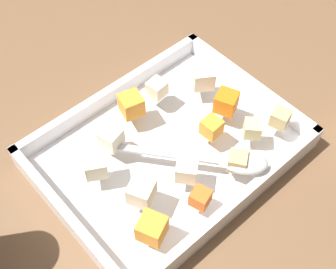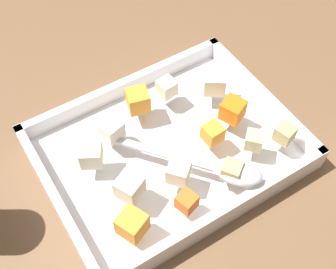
{
  "view_description": "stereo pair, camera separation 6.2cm",
  "coord_description": "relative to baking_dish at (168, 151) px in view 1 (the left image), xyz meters",
  "views": [
    {
      "loc": [
        0.23,
        0.28,
        0.56
      ],
      "look_at": [
        -0.02,
        0.0,
        0.05
      ],
      "focal_mm": 48.51,
      "sensor_mm": 36.0,
      "label": 1
    },
    {
      "loc": [
        0.18,
        0.31,
        0.56
      ],
      "look_at": [
        -0.02,
        0.0,
        0.05
      ],
      "focal_mm": 48.51,
      "sensor_mm": 36.0,
      "label": 2
    }
  ],
  "objects": [
    {
      "name": "carrot_chunk_back_center",
      "position": [
        0.11,
        0.09,
        0.05
      ],
      "size": [
        0.04,
        0.04,
        0.03
      ],
      "primitive_type": "cube",
      "rotation": [
        0.0,
        0.0,
        0.41
      ],
      "color": "orange",
      "rests_on": "baking_dish"
    },
    {
      "name": "potato_chunk_corner_nw",
      "position": [
        -0.04,
        -0.07,
        0.04
      ],
      "size": [
        0.03,
        0.03,
        0.02
      ],
      "primitive_type": "cube",
      "rotation": [
        0.0,
        0.0,
        0.11
      ],
      "color": "beige",
      "rests_on": "baking_dish"
    },
    {
      "name": "potato_chunk_heap_top",
      "position": [
        0.02,
        0.06,
        0.04
      ],
      "size": [
        0.04,
        0.04,
        0.03
      ],
      "primitive_type": "cube",
      "rotation": [
        0.0,
        0.0,
        0.7
      ],
      "color": "beige",
      "rests_on": "baking_dish"
    },
    {
      "name": "potato_chunk_heap_side",
      "position": [
        0.11,
        -0.02,
        0.05
      ],
      "size": [
        0.04,
        0.04,
        0.03
      ],
      "primitive_type": "cube",
      "rotation": [
        0.0,
        0.0,
        5.76
      ],
      "color": "beige",
      "rests_on": "baking_dish"
    },
    {
      "name": "carrot_chunk_near_right",
      "position": [
        -0.1,
        0.02,
        0.05
      ],
      "size": [
        0.04,
        0.04,
        0.03
      ],
      "primitive_type": "cube",
      "rotation": [
        0.0,
        0.0,
        5.12
      ],
      "color": "orange",
      "rests_on": "baking_dish"
    },
    {
      "name": "potato_chunk_mid_left",
      "position": [
        -0.09,
        0.07,
        0.04
      ],
      "size": [
        0.03,
        0.03,
        0.02
      ],
      "primitive_type": "cube",
      "rotation": [
        0.0,
        0.0,
        5.47
      ],
      "color": "#E0CC89",
      "rests_on": "baking_dish"
    },
    {
      "name": "carrot_chunk_center",
      "position": [
        0.01,
        -0.07,
        0.05
      ],
      "size": [
        0.04,
        0.04,
        0.03
      ],
      "primitive_type": "cube",
      "rotation": [
        0.0,
        0.0,
        6.04
      ],
      "color": "orange",
      "rests_on": "baking_dish"
    },
    {
      "name": "carrot_chunk_front_center",
      "position": [
        0.04,
        0.1,
        0.04
      ],
      "size": [
        0.03,
        0.03,
        0.02
      ],
      "primitive_type": "cube",
      "rotation": [
        0.0,
        0.0,
        3.44
      ],
      "color": "orange",
      "rests_on": "baking_dish"
    },
    {
      "name": "parsnip_chunk_far_right",
      "position": [
        0.06,
        -0.05,
        0.04
      ],
      "size": [
        0.03,
        0.03,
        0.03
      ],
      "primitive_type": "cube",
      "rotation": [
        0.0,
        0.0,
        0.26
      ],
      "color": "silver",
      "rests_on": "baking_dish"
    },
    {
      "name": "potato_chunk_mid_right",
      "position": [
        -0.11,
        -0.04,
        0.05
      ],
      "size": [
        0.04,
        0.04,
        0.03
      ],
      "primitive_type": "cube",
      "rotation": [
        0.0,
        0.0,
        2.55
      ],
      "color": "beige",
      "rests_on": "baking_dish"
    },
    {
      "name": "serving_spoon",
      "position": [
        -0.04,
        0.09,
        0.04
      ],
      "size": [
        0.15,
        0.18,
        0.02
      ],
      "rotation": [
        0.0,
        0.0,
        5.39
      ],
      "color": "silver",
      "rests_on": "baking_dish"
    },
    {
      "name": "potato_chunk_near_left",
      "position": [
        -0.04,
        0.09,
        0.04
      ],
      "size": [
        0.03,
        0.03,
        0.02
      ],
      "primitive_type": "cube",
      "rotation": [
        0.0,
        0.0,
        0.6
      ],
      "color": "tan",
      "rests_on": "baking_dish"
    },
    {
      "name": "carrot_chunk_under_handle",
      "position": [
        -0.05,
        0.03,
        0.04
      ],
      "size": [
        0.03,
        0.03,
        0.03
      ],
      "primitive_type": "cube",
      "rotation": [
        0.0,
        0.0,
        0.07
      ],
      "color": "orange",
      "rests_on": "baking_dish"
    },
    {
      "name": "parsnip_chunk_rim_edge",
      "position": [
        0.09,
        0.05,
        0.05
      ],
      "size": [
        0.04,
        0.04,
        0.03
      ],
      "primitive_type": "cube",
      "rotation": [
        0.0,
        0.0,
        5.17
      ],
      "color": "beige",
      "rests_on": "baking_dish"
    },
    {
      "name": "ground_plane",
      "position": [
        0.02,
        -0.0,
        -0.01
      ],
      "size": [
        4.0,
        4.0,
        0.0
      ],
      "primitive_type": "plane",
      "color": "brown"
    },
    {
      "name": "baking_dish",
      "position": [
        0.0,
        0.0,
        0.0
      ],
      "size": [
        0.35,
        0.27,
        0.04
      ],
      "color": "silver",
      "rests_on": "ground_plane"
    },
    {
      "name": "potato_chunk_corner_se",
      "position": [
        -0.14,
        0.08,
        0.04
      ],
      "size": [
        0.03,
        0.03,
        0.02
      ],
      "primitive_type": "cube",
      "rotation": [
        0.0,
        0.0,
        3.43
      ],
      "color": "tan",
      "rests_on": "baking_dish"
    }
  ]
}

